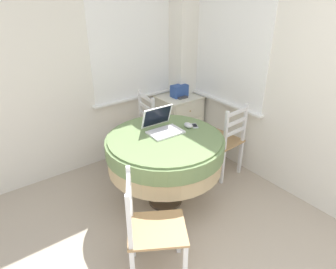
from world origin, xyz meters
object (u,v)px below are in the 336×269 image
(round_dining_table, at_px, (165,150))
(computer_mouse, at_px, (188,125))
(cell_phone, at_px, (195,126))
(dining_chair_near_right_window, at_px, (224,141))
(corner_cabinet, at_px, (179,121))
(storage_box, at_px, (179,91))
(dining_chair_camera_near, at_px, (151,230))
(laptop, at_px, (162,127))
(dining_chair_near_back_window, at_px, (137,131))
(book_on_cabinet, at_px, (180,96))

(round_dining_table, xyz_separation_m, computer_mouse, (0.31, 0.02, 0.18))
(cell_phone, bearing_deg, dining_chair_near_right_window, 2.42)
(corner_cabinet, height_order, storage_box, storage_box)
(dining_chair_near_right_window, relative_size, corner_cabinet, 1.21)
(dining_chair_camera_near, xyz_separation_m, corner_cabinet, (1.50, 1.54, -0.07))
(laptop, relative_size, dining_chair_near_back_window, 0.38)
(round_dining_table, xyz_separation_m, storage_box, (0.89, 0.89, 0.20))
(corner_cabinet, bearing_deg, dining_chair_near_back_window, -176.66)
(corner_cabinet, height_order, book_on_cabinet, book_on_cabinet)
(storage_box, bearing_deg, corner_cabinet, 61.94)
(computer_mouse, bearing_deg, dining_chair_camera_near, -143.95)
(dining_chair_camera_near, distance_m, book_on_cabinet, 2.13)
(cell_phone, relative_size, book_on_cabinet, 0.66)
(dining_chair_near_right_window, height_order, corner_cabinet, dining_chair_near_right_window)
(dining_chair_near_back_window, distance_m, dining_chair_near_right_window, 1.07)
(dining_chair_near_back_window, bearing_deg, corner_cabinet, 3.34)
(corner_cabinet, bearing_deg, storage_box, -118.06)
(round_dining_table, bearing_deg, computer_mouse, 4.05)
(dining_chair_near_back_window, height_order, dining_chair_camera_near, same)
(dining_chair_near_right_window, bearing_deg, storage_box, 89.16)
(laptop, height_order, dining_chair_near_back_window, laptop)
(cell_phone, height_order, dining_chair_near_right_window, dining_chair_near_right_window)
(round_dining_table, distance_m, dining_chair_near_back_window, 0.90)
(laptop, xyz_separation_m, book_on_cabinet, (0.82, 0.75, -0.07))
(cell_phone, xyz_separation_m, book_on_cabinet, (0.49, 0.85, -0.02))
(round_dining_table, height_order, computer_mouse, computer_mouse)
(laptop, bearing_deg, computer_mouse, -19.56)
(corner_cabinet, distance_m, book_on_cabinet, 0.39)
(round_dining_table, relative_size, dining_chair_near_back_window, 1.28)
(cell_phone, bearing_deg, round_dining_table, -178.85)
(cell_phone, relative_size, storage_box, 0.58)
(computer_mouse, height_order, corner_cabinet, computer_mouse)
(cell_phone, distance_m, book_on_cabinet, 0.98)
(cell_phone, bearing_deg, book_on_cabinet, 60.35)
(round_dining_table, relative_size, dining_chair_camera_near, 1.28)
(computer_mouse, xyz_separation_m, dining_chair_near_right_window, (0.56, 0.01, -0.36))
(dining_chair_near_back_window, bearing_deg, cell_phone, -77.00)
(computer_mouse, distance_m, dining_chair_camera_near, 1.19)
(dining_chair_near_back_window, bearing_deg, round_dining_table, -102.62)
(dining_chair_near_back_window, xyz_separation_m, storage_box, (0.69, 0.03, 0.38))
(round_dining_table, relative_size, book_on_cabinet, 6.13)
(corner_cabinet, distance_m, storage_box, 0.45)
(dining_chair_near_right_window, bearing_deg, round_dining_table, -178.14)
(laptop, height_order, cell_phone, laptop)
(round_dining_table, distance_m, laptop, 0.24)
(dining_chair_near_right_window, height_order, storage_box, dining_chair_near_right_window)
(dining_chair_near_right_window, bearing_deg, dining_chair_near_back_window, 129.40)
(corner_cabinet, bearing_deg, dining_chair_near_right_window, -91.32)
(cell_phone, relative_size, dining_chair_camera_near, 0.14)
(computer_mouse, xyz_separation_m, book_on_cabinet, (0.56, 0.84, -0.04))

